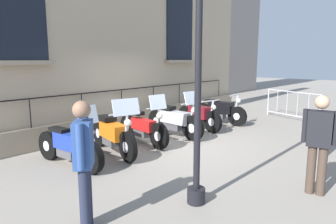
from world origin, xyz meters
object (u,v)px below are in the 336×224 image
Objects in this scene: crowd_barrier at (292,104)px; bollard at (325,138)px; motorcycle_red at (143,127)px; pedestrian_walking at (319,140)px; motorcycle_black at (220,111)px; motorcycle_silver at (175,120)px; pedestrian_standing at (84,158)px; motorcycle_blue at (69,147)px; motorcycle_orange at (113,134)px; motorcycle_maroon at (199,116)px.

crowd_barrier reaches higher than bollard.
motorcycle_red is 1.25× the size of pedestrian_walking.
motorcycle_red reaches higher than motorcycle_black.
crowd_barrier is at bearing 117.59° from bollard.
motorcycle_red is 1.15m from motorcycle_silver.
pedestrian_standing reaches higher than motorcycle_red.
motorcycle_silver is 2.41m from motorcycle_black.
motorcycle_blue is 1.01× the size of motorcycle_red.
motorcycle_black is (0.10, 4.62, -0.01)m from motorcycle_orange.
motorcycle_red is 4.16m from pedestrian_standing.
bollard is (2.08, -3.98, -0.13)m from crowd_barrier.
motorcycle_orange is at bearing 89.20° from motorcycle_blue.
motorcycle_red is 1.21× the size of pedestrian_standing.
bollard is (3.91, 1.93, -0.00)m from motorcycle_red.
pedestrian_standing is (2.27, -1.18, 0.55)m from motorcycle_blue.
pedestrian_walking is (4.16, -3.89, 0.47)m from motorcycle_black.
bollard is (3.76, 0.79, -0.03)m from motorcycle_silver.
crowd_barrier is 1.32× the size of pedestrian_walking.
motorcycle_black is 0.94× the size of crowd_barrier.
motorcycle_silver is 1.09× the size of motorcycle_maroon.
motorcycle_blue is at bearing -91.43° from motorcycle_silver.
crowd_barrier is at bearing 93.08° from pedestrian_standing.
motorcycle_orange is 1.28× the size of pedestrian_standing.
motorcycle_orange is 2.21m from motorcycle_silver.
bollard is at bearing -23.47° from motorcycle_black.
motorcycle_orange reaches higher than motorcycle_red.
pedestrian_standing is at bearing -55.53° from motorcycle_red.
motorcycle_blue is 0.96× the size of crowd_barrier.
motorcycle_red is at bearing -92.89° from motorcycle_black.
pedestrian_walking is at bearing -19.48° from motorcycle_silver.
motorcycle_orange is 1.08m from motorcycle_red.
motorcycle_blue is 1.22× the size of pedestrian_standing.
crowd_barrier is at bearing 72.74° from motorcycle_red.
motorcycle_silver reaches higher than crowd_barrier.
motorcycle_orange reaches higher than motorcycle_black.
motorcycle_red is at bearing 175.43° from pedestrian_walking.
motorcycle_silver is at bearing 82.64° from motorcycle_red.
motorcycle_blue reaches higher than bollard.
crowd_barrier is 1.28× the size of pedestrian_standing.
motorcycle_black is at bearing -125.09° from crowd_barrier.
motorcycle_silver is 5.06m from crowd_barrier.
pedestrian_standing is 1.03× the size of pedestrian_walking.
motorcycle_silver reaches higher than bollard.
bollard is 0.52× the size of pedestrian_walking.
motorcycle_blue reaches higher than motorcycle_maroon.
motorcycle_orange is (0.02, 1.15, 0.05)m from motorcycle_blue.
motorcycle_maroon is 1.20m from motorcycle_black.
bollard is at bearing -62.41° from crowd_barrier.
bollard is (3.73, -1.62, -0.02)m from motorcycle_black.
motorcycle_blue is at bearing -88.38° from motorcycle_red.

